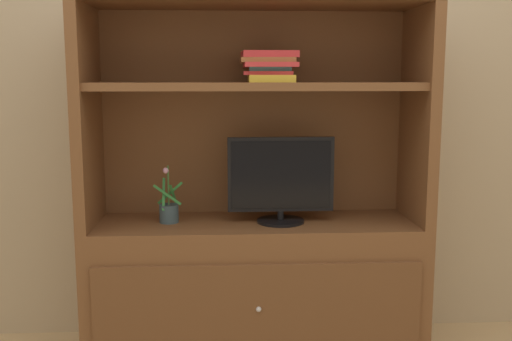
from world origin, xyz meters
The scene contains 5 objects.
painted_rear_wall centered at (0.00, 0.75, 1.40)m, with size 6.00×0.10×2.80m, color tan.
media_console centered at (0.00, 0.41, 0.53)m, with size 1.57×0.50×1.68m.
tv_monitor centered at (0.12, 0.38, 0.86)m, with size 0.49×0.22×0.40m.
potted_plant centered at (-0.40, 0.40, 0.71)m, with size 0.14×0.09×0.27m.
magazine_stack centered at (0.06, 0.40, 1.38)m, with size 0.25×0.32×0.14m.
Camera 1 is at (-0.15, -2.32, 1.34)m, focal length 41.73 mm.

